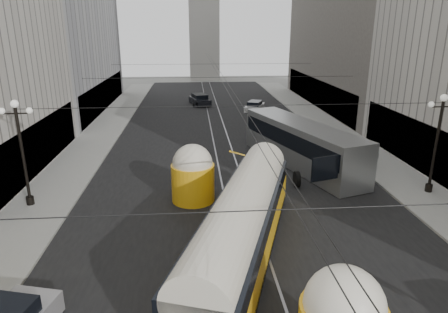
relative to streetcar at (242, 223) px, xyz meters
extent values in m
cube|color=black|center=(0.50, 21.09, -1.81)|extent=(20.00, 85.00, 0.02)
cube|color=gray|center=(-11.50, 24.59, -1.73)|extent=(4.00, 72.00, 0.15)
cube|color=gray|center=(12.50, 24.59, -1.73)|extent=(4.00, 72.00, 0.15)
cube|color=gray|center=(-0.25, 21.09, -1.81)|extent=(0.12, 85.00, 0.04)
cube|color=gray|center=(1.25, 21.09, -1.81)|extent=(0.12, 85.00, 0.04)
cube|color=black|center=(-13.55, 12.59, 0.19)|extent=(0.10, 18.00, 3.60)
cube|color=black|center=(-13.55, 36.59, 0.19)|extent=(0.10, 25.20, 3.60)
cube|color=black|center=(14.55, 10.59, 0.19)|extent=(0.10, 18.00, 3.60)
cube|color=black|center=(14.55, 36.59, 0.19)|extent=(0.10, 28.80, 3.60)
cube|color=#B2AFA8|center=(0.50, 68.59, 10.19)|extent=(6.00, 6.00, 24.00)
cylinder|color=black|center=(-12.10, 6.59, 1.34)|extent=(0.18, 0.18, 6.00)
cylinder|color=black|center=(-12.10, 6.59, -1.41)|extent=(0.44, 0.44, 0.50)
cylinder|color=black|center=(-12.10, 6.59, 3.94)|extent=(1.60, 0.08, 0.08)
sphere|color=white|center=(-12.10, 6.59, 4.49)|extent=(0.44, 0.44, 0.44)
sphere|color=white|center=(-12.85, 6.59, 4.09)|extent=(0.36, 0.36, 0.36)
sphere|color=white|center=(-11.35, 6.59, 4.09)|extent=(0.36, 0.36, 0.36)
cylinder|color=black|center=(13.10, 6.59, 1.34)|extent=(0.18, 0.18, 6.00)
cylinder|color=black|center=(13.10, 6.59, -1.41)|extent=(0.44, 0.44, 0.50)
cylinder|color=black|center=(13.10, 6.59, 3.94)|extent=(1.60, 0.08, 0.08)
sphere|color=white|center=(13.10, 6.59, 4.49)|extent=(0.44, 0.44, 0.44)
sphere|color=white|center=(12.35, 6.59, 4.09)|extent=(0.36, 0.36, 0.36)
cylinder|color=black|center=(0.50, -7.41, 4.19)|extent=(25.00, 0.03, 0.03)
cylinder|color=black|center=(0.50, 6.59, 4.19)|extent=(25.00, 0.03, 0.03)
cylinder|color=black|center=(0.50, 20.59, 4.19)|extent=(25.00, 0.03, 0.03)
cylinder|color=black|center=(0.50, 34.59, 4.19)|extent=(25.00, 0.03, 0.03)
cylinder|color=black|center=(0.50, 24.59, 3.99)|extent=(0.03, 72.00, 0.03)
cylinder|color=black|center=(0.90, 24.59, 3.99)|extent=(0.03, 72.00, 0.03)
cube|color=#F6B015|center=(0.00, 0.00, -0.73)|extent=(7.08, 14.49, 1.75)
cube|color=black|center=(0.00, 0.00, -1.55)|extent=(6.95, 14.08, 0.31)
cube|color=black|center=(0.00, 0.00, 0.40)|extent=(7.03, 14.29, 0.87)
cylinder|color=silver|center=(0.00, 0.00, 0.71)|extent=(6.72, 14.19, 2.36)
sphere|color=silver|center=(2.24, -6.73, 0.61)|extent=(2.47, 2.47, 2.47)
cylinder|color=#F6B015|center=(-2.24, 6.73, -0.63)|extent=(2.67, 2.67, 2.36)
sphere|color=silver|center=(-2.24, 6.73, 0.61)|extent=(2.47, 2.47, 2.47)
cube|color=gray|center=(6.17, 12.84, -0.09)|extent=(6.84, 13.52, 3.33)
cube|color=black|center=(6.17, 12.84, 0.47)|extent=(6.71, 13.09, 1.22)
cube|color=black|center=(6.17, 6.22, 0.30)|extent=(2.46, 0.90, 1.55)
cylinder|color=black|center=(4.78, 8.37, -1.25)|extent=(0.30, 1.11, 1.11)
cylinder|color=black|center=(7.56, 8.37, -1.25)|extent=(0.30, 1.11, 1.11)
cylinder|color=black|center=(4.78, 17.30, -1.25)|extent=(0.30, 1.11, 1.11)
cylinder|color=black|center=(7.56, 17.30, -1.25)|extent=(0.30, 1.11, 1.11)
cylinder|color=black|center=(-7.89, -3.65, -1.47)|extent=(0.22, 0.68, 0.68)
cube|color=silver|center=(5.87, 34.32, -1.37)|extent=(3.21, 4.45, 0.73)
cube|color=black|center=(5.87, 34.32, -0.85)|extent=(2.28, 2.67, 0.69)
cylinder|color=black|center=(5.11, 32.92, -1.51)|extent=(0.22, 0.59, 0.59)
cylinder|color=black|center=(6.63, 32.92, -1.51)|extent=(0.22, 0.59, 0.59)
cylinder|color=black|center=(5.11, 35.72, -1.51)|extent=(0.22, 0.59, 0.59)
cylinder|color=black|center=(6.63, 35.72, -1.51)|extent=(0.22, 0.59, 0.59)
cube|color=black|center=(-1.14, 39.34, -1.30)|extent=(3.15, 5.11, 0.84)
cube|color=black|center=(-1.14, 39.34, -0.70)|extent=(2.36, 2.98, 0.80)
cylinder|color=black|center=(-2.02, 37.72, -1.47)|extent=(0.22, 0.68, 0.68)
cylinder|color=black|center=(-0.26, 37.72, -1.47)|extent=(0.22, 0.68, 0.68)
cylinder|color=black|center=(-2.02, 40.96, -1.47)|extent=(0.22, 0.68, 0.68)
cylinder|color=black|center=(-0.26, 40.96, -1.47)|extent=(0.22, 0.68, 0.68)
imported|color=gray|center=(11.66, 11.79, -0.76)|extent=(0.94, 0.66, 1.79)
camera|label=1|loc=(-2.15, -16.41, 8.57)|focal=32.00mm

